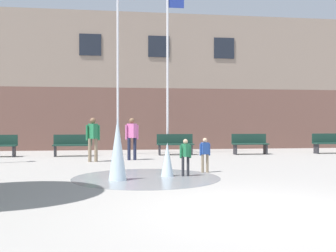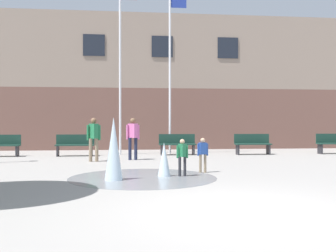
{
  "view_description": "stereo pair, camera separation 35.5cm",
  "coord_description": "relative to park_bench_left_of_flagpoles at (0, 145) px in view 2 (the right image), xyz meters",
  "views": [
    {
      "loc": [
        -2.27,
        -6.08,
        1.44
      ],
      "look_at": [
        -0.44,
        7.4,
        1.3
      ],
      "focal_mm": 42.0,
      "sensor_mm": 36.0,
      "label": 1
    },
    {
      "loc": [
        -1.91,
        -6.13,
        1.44
      ],
      "look_at": [
        -0.44,
        7.4,
        1.3
      ],
      "focal_mm": 42.0,
      "sensor_mm": 36.0,
      "label": 2
    }
  ],
  "objects": [
    {
      "name": "adult_watching",
      "position": [
        4.04,
        -2.53,
        0.45
      ],
      "size": [
        0.5,
        0.39,
        1.59
      ],
      "rotation": [
        0.0,
        0.0,
        2.25
      ],
      "color": "#89755B",
      "rests_on": "ground"
    },
    {
      "name": "library_building",
      "position": [
        7.09,
        6.4,
        3.09
      ],
      "size": [
        36.0,
        6.05,
        7.13
      ],
      "color": "brown",
      "rests_on": "ground"
    },
    {
      "name": "park_bench_center",
      "position": [
        7.44,
        0.01,
        0.0
      ],
      "size": [
        1.6,
        0.44,
        0.91
      ],
      "color": "#28282D",
      "rests_on": "ground"
    },
    {
      "name": "park_bench_far_right",
      "position": [
        14.61,
        -0.11,
        0.0
      ],
      "size": [
        1.6,
        0.44,
        0.91
      ],
      "color": "#28282D",
      "rests_on": "ground"
    },
    {
      "name": "splash_fountain",
      "position": [
        5.31,
        -7.03,
        0.07
      ],
      "size": [
        3.82,
        3.82,
        1.56
      ],
      "color": "gray",
      "rests_on": "ground"
    },
    {
      "name": "ground_plane",
      "position": [
        7.09,
        -10.86,
        -0.48
      ],
      "size": [
        100.0,
        100.0,
        0.0
      ],
      "primitive_type": "plane",
      "color": "gray"
    },
    {
      "name": "flagpole_left",
      "position": [
        4.98,
        0.54,
        3.62
      ],
      "size": [
        0.8,
        0.1,
        7.71
      ],
      "color": "silver",
      "rests_on": "ground"
    },
    {
      "name": "park_bench_under_left_flagpole",
      "position": [
        3.06,
        -0.08,
        0.0
      ],
      "size": [
        1.6,
        0.44,
        0.91
      ],
      "color": "#28282D",
      "rests_on": "ground"
    },
    {
      "name": "flagpole_right",
      "position": [
        7.2,
        0.54,
        3.47
      ],
      "size": [
        0.8,
        0.1,
        7.42
      ],
      "color": "silver",
      "rests_on": "ground"
    },
    {
      "name": "child_with_pink_shirt",
      "position": [
        6.68,
        -6.72,
        0.1
      ],
      "size": [
        0.31,
        0.24,
        0.99
      ],
      "rotation": [
        0.0,
        0.0,
        2.01
      ],
      "color": "#28282D",
      "rests_on": "ground"
    },
    {
      "name": "child_in_fountain",
      "position": [
        7.36,
        -6.04,
        0.1
      ],
      "size": [
        0.31,
        0.17,
        0.99
      ],
      "rotation": [
        0.0,
        0.0,
        0.25
      ],
      "color": "#89755B",
      "rests_on": "ground"
    },
    {
      "name": "park_bench_under_right_flagpole",
      "position": [
        10.78,
        -0.14,
        0.0
      ],
      "size": [
        1.6,
        0.44,
        0.91
      ],
      "color": "#28282D",
      "rests_on": "ground"
    },
    {
      "name": "park_bench_left_of_flagpoles",
      "position": [
        0.0,
        0.0,
        0.0
      ],
      "size": [
        1.6,
        0.44,
        0.91
      ],
      "color": "#28282D",
      "rests_on": "ground"
    },
    {
      "name": "adult_in_red",
      "position": [
        5.46,
        -2.07,
        0.45
      ],
      "size": [
        0.5,
        0.38,
        1.59
      ],
      "rotation": [
        0.0,
        0.0,
        -0.77
      ],
      "color": "#1E233D",
      "rests_on": "ground"
    }
  ]
}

